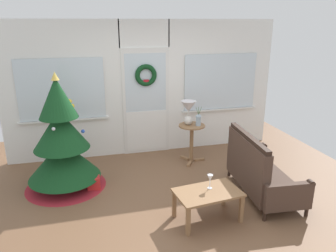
{
  "coord_description": "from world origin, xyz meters",
  "views": [
    {
      "loc": [
        -1.13,
        -3.99,
        2.51
      ],
      "look_at": [
        0.05,
        0.55,
        1.0
      ],
      "focal_mm": 34.9,
      "sensor_mm": 36.0,
      "label": 1
    }
  ],
  "objects_px": {
    "side_table": "(192,136)",
    "coffee_table": "(208,196)",
    "table_lamp": "(188,109)",
    "flower_vase": "(198,119)",
    "christmas_tree": "(62,146)",
    "gift_box": "(94,183)",
    "settee_sofa": "(258,172)",
    "wine_glass": "(210,179)"
  },
  "relations": [
    {
      "from": "side_table",
      "to": "coffee_table",
      "type": "relative_size",
      "value": 0.8
    },
    {
      "from": "table_lamp",
      "to": "flower_vase",
      "type": "height_order",
      "value": "table_lamp"
    },
    {
      "from": "christmas_tree",
      "to": "gift_box",
      "type": "distance_m",
      "value": 0.76
    },
    {
      "from": "settee_sofa",
      "to": "christmas_tree",
      "type": "bearing_deg",
      "value": 160.55
    },
    {
      "from": "flower_vase",
      "to": "wine_glass",
      "type": "distance_m",
      "value": 1.78
    },
    {
      "from": "christmas_tree",
      "to": "coffee_table",
      "type": "xyz_separation_m",
      "value": [
        1.84,
        -1.42,
        -0.34
      ]
    },
    {
      "from": "christmas_tree",
      "to": "coffee_table",
      "type": "bearing_deg",
      "value": -37.6
    },
    {
      "from": "settee_sofa",
      "to": "flower_vase",
      "type": "xyz_separation_m",
      "value": [
        -0.47,
        1.35,
        0.46
      ]
    },
    {
      "from": "christmas_tree",
      "to": "table_lamp",
      "type": "bearing_deg",
      "value": 11.9
    },
    {
      "from": "coffee_table",
      "to": "gift_box",
      "type": "distance_m",
      "value": 1.88
    },
    {
      "from": "christmas_tree",
      "to": "coffee_table",
      "type": "height_order",
      "value": "christmas_tree"
    },
    {
      "from": "table_lamp",
      "to": "christmas_tree",
      "type": "bearing_deg",
      "value": -168.1
    },
    {
      "from": "table_lamp",
      "to": "flower_vase",
      "type": "distance_m",
      "value": 0.25
    },
    {
      "from": "flower_vase",
      "to": "wine_glass",
      "type": "relative_size",
      "value": 1.79
    },
    {
      "from": "christmas_tree",
      "to": "gift_box",
      "type": "xyz_separation_m",
      "value": [
        0.42,
        -0.2,
        -0.59
      ]
    },
    {
      "from": "coffee_table",
      "to": "wine_glass",
      "type": "distance_m",
      "value": 0.22
    },
    {
      "from": "gift_box",
      "to": "coffee_table",
      "type": "bearing_deg",
      "value": -40.68
    },
    {
      "from": "side_table",
      "to": "table_lamp",
      "type": "distance_m",
      "value": 0.5
    },
    {
      "from": "table_lamp",
      "to": "gift_box",
      "type": "bearing_deg",
      "value": -159.38
    },
    {
      "from": "side_table",
      "to": "gift_box",
      "type": "xyz_separation_m",
      "value": [
        -1.81,
        -0.62,
        -0.41
      ]
    },
    {
      "from": "coffee_table",
      "to": "table_lamp",
      "type": "bearing_deg",
      "value": 79.96
    },
    {
      "from": "coffee_table",
      "to": "gift_box",
      "type": "relative_size",
      "value": 4.52
    },
    {
      "from": "table_lamp",
      "to": "gift_box",
      "type": "height_order",
      "value": "table_lamp"
    },
    {
      "from": "flower_vase",
      "to": "coffee_table",
      "type": "height_order",
      "value": "flower_vase"
    },
    {
      "from": "wine_glass",
      "to": "gift_box",
      "type": "height_order",
      "value": "wine_glass"
    },
    {
      "from": "flower_vase",
      "to": "gift_box",
      "type": "bearing_deg",
      "value": -163.7
    },
    {
      "from": "coffee_table",
      "to": "flower_vase",
      "type": "bearing_deg",
      "value": 74.51
    },
    {
      "from": "wine_glass",
      "to": "christmas_tree",
      "type": "bearing_deg",
      "value": 144.7
    },
    {
      "from": "flower_vase",
      "to": "christmas_tree",
      "type": "bearing_deg",
      "value": -171.28
    },
    {
      "from": "side_table",
      "to": "table_lamp",
      "type": "height_order",
      "value": "table_lamp"
    },
    {
      "from": "settee_sofa",
      "to": "table_lamp",
      "type": "height_order",
      "value": "table_lamp"
    },
    {
      "from": "flower_vase",
      "to": "coffee_table",
      "type": "bearing_deg",
      "value": -105.49
    },
    {
      "from": "flower_vase",
      "to": "wine_glass",
      "type": "xyz_separation_m",
      "value": [
        -0.44,
        -1.7,
        -0.28
      ]
    },
    {
      "from": "settee_sofa",
      "to": "side_table",
      "type": "relative_size",
      "value": 2.1
    },
    {
      "from": "christmas_tree",
      "to": "side_table",
      "type": "distance_m",
      "value": 2.28
    },
    {
      "from": "side_table",
      "to": "flower_vase",
      "type": "relative_size",
      "value": 2.05
    },
    {
      "from": "table_lamp",
      "to": "wine_glass",
      "type": "xyz_separation_m",
      "value": [
        -0.28,
        -1.8,
        -0.45
      ]
    },
    {
      "from": "side_table",
      "to": "coffee_table",
      "type": "height_order",
      "value": "side_table"
    },
    {
      "from": "coffee_table",
      "to": "wine_glass",
      "type": "relative_size",
      "value": 4.6
    },
    {
      "from": "wine_glass",
      "to": "coffee_table",
      "type": "bearing_deg",
      "value": -125.74
    },
    {
      "from": "christmas_tree",
      "to": "gift_box",
      "type": "relative_size",
      "value": 9.17
    },
    {
      "from": "flower_vase",
      "to": "wine_glass",
      "type": "bearing_deg",
      "value": -104.44
    }
  ]
}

